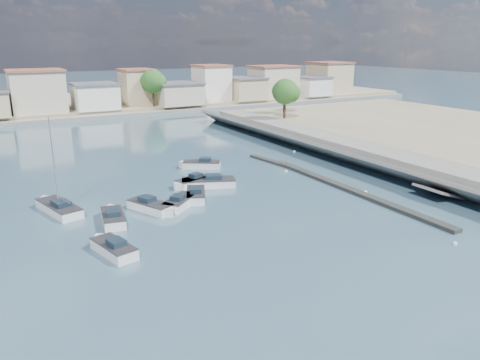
% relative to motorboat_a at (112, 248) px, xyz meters
% --- Properties ---
extents(ground, '(400.00, 400.00, 0.00)m').
position_rel_motorboat_a_xyz_m(ground, '(18.33, 33.00, -0.38)').
color(ground, '#2D485B').
rests_on(ground, ground).
extents(seawall_walkway, '(5.00, 90.00, 1.80)m').
position_rel_motorboat_a_xyz_m(seawall_walkway, '(36.83, 6.00, 0.52)').
color(seawall_walkway, slate).
rests_on(seawall_walkway, ground).
extents(breakwater, '(2.00, 31.02, 0.35)m').
position_rel_motorboat_a_xyz_m(breakwater, '(25.24, 5.69, -0.21)').
color(breakwater, black).
rests_on(breakwater, ground).
extents(far_shore_land, '(160.00, 40.00, 1.40)m').
position_rel_motorboat_a_xyz_m(far_shore_land, '(18.33, 85.00, 0.32)').
color(far_shore_land, gray).
rests_on(far_shore_land, ground).
extents(far_shore_quay, '(160.00, 2.50, 0.80)m').
position_rel_motorboat_a_xyz_m(far_shore_quay, '(18.33, 64.00, 0.02)').
color(far_shore_quay, slate).
rests_on(far_shore_quay, ground).
extents(far_town, '(113.01, 12.80, 8.35)m').
position_rel_motorboat_a_xyz_m(far_town, '(29.05, 69.92, 4.56)').
color(far_town, beige).
rests_on(far_town, far_shore_land).
extents(shore_trees, '(74.56, 38.32, 7.92)m').
position_rel_motorboat_a_xyz_m(shore_trees, '(26.67, 61.12, 5.84)').
color(shore_trees, '#38281E').
rests_on(shore_trees, ground).
extents(motorboat_a, '(2.67, 4.86, 1.48)m').
position_rel_motorboat_a_xyz_m(motorboat_a, '(0.00, 0.00, 0.00)').
color(motorboat_a, white).
rests_on(motorboat_a, ground).
extents(motorboat_b, '(3.32, 4.73, 1.48)m').
position_rel_motorboat_a_xyz_m(motorboat_b, '(10.44, 8.54, -0.00)').
color(motorboat_b, white).
rests_on(motorboat_b, ground).
extents(motorboat_c, '(6.28, 4.18, 1.48)m').
position_rel_motorboat_a_xyz_m(motorboat_c, '(12.97, 11.69, 0.00)').
color(motorboat_c, white).
rests_on(motorboat_c, ground).
extents(motorboat_d, '(4.64, 2.93, 1.48)m').
position_rel_motorboat_a_xyz_m(motorboat_d, '(11.70, 12.53, -0.00)').
color(motorboat_d, white).
rests_on(motorboat_d, ground).
extents(motorboat_e, '(2.40, 4.96, 1.48)m').
position_rel_motorboat_a_xyz_m(motorboat_e, '(1.64, 6.25, -0.00)').
color(motorboat_e, white).
rests_on(motorboat_e, ground).
extents(motorboat_f, '(4.81, 3.97, 1.48)m').
position_rel_motorboat_a_xyz_m(motorboat_f, '(15.61, 19.08, -0.00)').
color(motorboat_f, white).
rests_on(motorboat_f, ground).
extents(motorboat_g, '(3.54, 5.10, 1.48)m').
position_rel_motorboat_a_xyz_m(motorboat_g, '(5.48, 7.05, 0.00)').
color(motorboat_g, white).
rests_on(motorboat_g, ground).
extents(motorboat_h, '(4.41, 4.21, 1.48)m').
position_rel_motorboat_a_xyz_m(motorboat_h, '(8.32, 7.17, -0.00)').
color(motorboat_h, white).
rests_on(motorboat_h, ground).
extents(sailboat, '(3.45, 6.55, 9.00)m').
position_rel_motorboat_a_xyz_m(sailboat, '(-2.13, 11.11, 0.04)').
color(sailboat, white).
rests_on(sailboat, ground).
extents(mooring_buoys, '(16.26, 32.18, 0.37)m').
position_rel_motorboat_a_xyz_m(mooring_buoys, '(24.16, 6.51, -0.33)').
color(mooring_buoys, white).
rests_on(mooring_buoys, ground).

